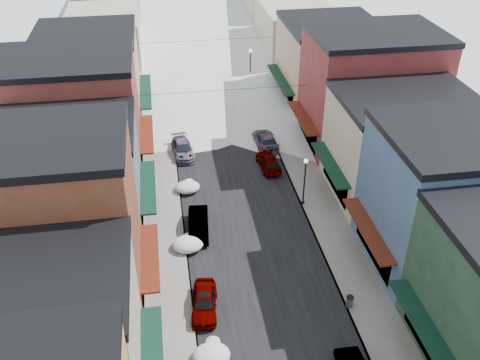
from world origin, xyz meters
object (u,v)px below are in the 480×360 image
object	(u,v)px
car_dark_hatch	(198,224)
trash_can	(350,301)
streetlamp_near	(305,176)
car_silver_sedan	(204,302)

from	to	relation	value
car_dark_hatch	trash_can	world-z (taller)	car_dark_hatch
car_dark_hatch	streetlamp_near	bearing A→B (deg)	18.81
car_silver_sedan	trash_can	bearing A→B (deg)	-0.73
car_silver_sedan	trash_can	distance (m)	9.60
car_silver_sedan	trash_can	xyz separation A→B (m)	(9.50, -1.34, -0.12)
car_dark_hatch	trash_can	xyz separation A→B (m)	(9.11, -9.73, -0.15)
streetlamp_near	trash_can	bearing A→B (deg)	-90.00
car_silver_sedan	car_dark_hatch	xyz separation A→B (m)	(0.39, 8.39, 0.03)
car_silver_sedan	streetlamp_near	bearing A→B (deg)	55.71
car_silver_sedan	car_dark_hatch	size ratio (longest dim) A/B	0.92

